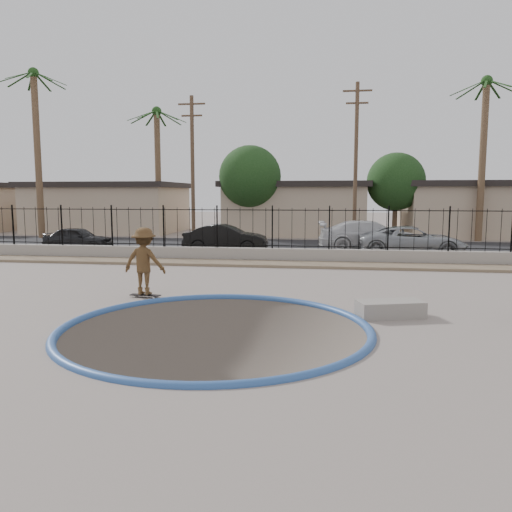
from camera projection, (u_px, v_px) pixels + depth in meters
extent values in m
cube|color=slate|center=(276.00, 280.00, 24.06)|extent=(120.00, 120.00, 2.20)
torus|color=#2E5597|center=(216.00, 329.00, 11.16)|extent=(7.04, 7.04, 0.20)
cube|color=#8F785D|center=(269.00, 264.00, 21.17)|extent=(42.00, 1.60, 0.11)
cube|color=gray|center=(272.00, 255.00, 22.22)|extent=(42.00, 0.45, 0.60)
cube|color=black|center=(272.00, 246.00, 22.17)|extent=(40.00, 0.04, 0.03)
cube|color=black|center=(272.00, 210.00, 21.97)|extent=(40.00, 0.04, 0.04)
cube|color=black|center=(285.00, 246.00, 28.83)|extent=(90.00, 8.00, 0.04)
cube|color=tan|center=(110.00, 210.00, 40.10)|extent=(11.00, 8.00, 3.50)
cube|color=black|center=(109.00, 185.00, 39.86)|extent=(11.60, 8.60, 0.40)
cube|color=tan|center=(296.00, 211.00, 37.95)|extent=(10.00, 8.00, 3.50)
cube|color=black|center=(296.00, 185.00, 37.71)|extent=(10.60, 8.60, 0.40)
cube|color=tan|center=(490.00, 212.00, 35.95)|extent=(12.00, 8.00, 3.50)
cube|color=black|center=(492.00, 184.00, 35.71)|extent=(12.60, 8.60, 0.40)
cylinder|color=brown|center=(38.00, 157.00, 33.54)|extent=(0.44, 0.44, 11.00)
sphere|color=#1F4518|center=(33.00, 73.00, 32.87)|extent=(0.70, 0.70, 0.70)
cylinder|color=brown|center=(158.00, 174.00, 36.59)|extent=(0.44, 0.44, 9.00)
sphere|color=#1F4518|center=(157.00, 111.00, 36.04)|extent=(0.70, 0.70, 0.70)
cylinder|color=brown|center=(482.00, 162.00, 31.41)|extent=(0.44, 0.44, 10.00)
sphere|color=#1F4518|center=(487.00, 81.00, 30.80)|extent=(0.70, 0.70, 0.70)
cylinder|color=#473323|center=(193.00, 170.00, 31.10)|extent=(0.24, 0.24, 9.00)
cube|color=#473323|center=(192.00, 104.00, 30.61)|extent=(1.70, 0.10, 0.10)
cube|color=#473323|center=(192.00, 116.00, 30.70)|extent=(1.30, 0.10, 0.10)
cylinder|color=#473323|center=(356.00, 164.00, 29.64)|extent=(0.24, 0.24, 9.50)
cube|color=#473323|center=(357.00, 91.00, 29.12)|extent=(1.70, 0.10, 0.10)
cube|color=#473323|center=(357.00, 103.00, 29.20)|extent=(1.30, 0.10, 0.10)
cylinder|color=#473323|center=(250.00, 216.00, 34.97)|extent=(0.34, 0.34, 3.00)
sphere|color=#143311|center=(250.00, 177.00, 34.64)|extent=(4.32, 4.32, 4.32)
cylinder|color=#473323|center=(395.00, 218.00, 34.54)|extent=(0.34, 0.34, 2.75)
sphere|color=#143311|center=(396.00, 182.00, 34.23)|extent=(3.96, 3.96, 3.96)
imported|color=brown|center=(144.00, 264.00, 14.44)|extent=(1.32, 0.84, 1.95)
cube|color=black|center=(145.00, 295.00, 14.55)|extent=(0.93, 0.31, 0.02)
cylinder|color=silver|center=(134.00, 296.00, 14.55)|extent=(0.06, 0.04, 0.06)
cylinder|color=silver|center=(137.00, 295.00, 14.71)|extent=(0.06, 0.04, 0.06)
cylinder|color=silver|center=(154.00, 297.00, 14.41)|extent=(0.06, 0.04, 0.06)
cylinder|color=silver|center=(156.00, 296.00, 14.57)|extent=(0.06, 0.04, 0.06)
cube|color=gray|center=(390.00, 309.00, 12.23)|extent=(1.73, 1.13, 0.40)
imported|color=black|center=(78.00, 238.00, 26.78)|extent=(3.59, 1.48, 1.22)
imported|color=black|center=(226.00, 238.00, 25.61)|extent=(4.31, 1.61, 1.41)
imported|color=silver|center=(371.00, 236.00, 26.10)|extent=(5.57, 2.56, 1.58)
imported|color=#979B9F|center=(412.00, 241.00, 24.28)|extent=(5.12, 2.45, 1.41)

